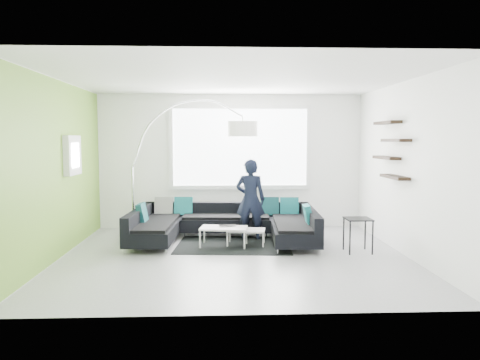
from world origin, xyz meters
The scene contains 9 objects.
ground centered at (0.00, 0.00, 0.00)m, with size 5.50×5.50×0.00m, color gray.
room_shell centered at (0.04, 0.21, 1.81)m, with size 5.54×5.04×2.82m.
sectional_sofa centered at (-0.15, 1.05, 0.31)m, with size 3.39×2.22×0.71m.
rug centered at (0.01, 0.79, 0.01)m, with size 1.98×1.44×0.01m, color black.
coffee_table centered at (0.03, 0.75, 0.17)m, with size 1.04×0.60×0.34m, color white.
arc_lamp centered at (-1.92, 1.80, 1.32)m, with size 2.47×0.91×2.63m, color white, non-canonical shape.
side_table centered at (2.05, 0.19, 0.28)m, with size 0.41×0.41×0.57m, color black.
person centered at (0.34, 1.29, 0.75)m, with size 0.60×0.45×1.50m, color black.
laptop centered at (-0.08, 0.75, 0.35)m, with size 0.34×0.25×0.02m, color black.
Camera 1 is at (-0.23, -7.33, 1.87)m, focal length 35.00 mm.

